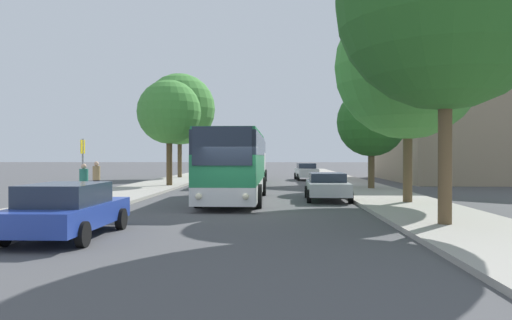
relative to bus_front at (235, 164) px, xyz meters
name	(u,v)px	position (x,y,z in m)	size (l,w,h in m)	color
ground_plane	(237,214)	(0.50, -5.24, -1.75)	(300.00, 300.00, 0.00)	#4C4C4F
sidewalk_left	(52,211)	(-6.50, -5.24, -1.68)	(4.00, 120.00, 0.15)	#A39E93
sidewalk_right	(427,213)	(7.50, -5.24, -1.68)	(4.00, 120.00, 0.15)	#A39E93
building_right_background	(502,88)	(21.34, 19.74, 6.19)	(18.78, 15.96, 15.89)	gray
bus_front	(235,164)	(0.00, 0.00, 0.00)	(2.84, 11.04, 3.27)	silver
bus_middle	(248,160)	(-0.19, 15.11, 0.10)	(2.92, 11.09, 3.47)	#238942
parked_car_left_curb	(67,209)	(-3.57, -10.81, -1.00)	(2.15, 4.68, 1.43)	#233D9E
parked_car_right_near	(327,186)	(4.45, 0.56, -1.04)	(2.17, 4.67, 1.33)	#B7B7BC
parked_car_right_far	(306,171)	(4.69, 20.82, -0.97)	(2.08, 4.44, 1.50)	silver
bus_stop_sign	(83,163)	(-6.50, -2.28, 0.10)	(0.08, 0.45, 2.76)	gray
pedestrian_waiting_near	(96,179)	(-6.83, 0.29, -0.72)	(0.36, 0.36, 1.74)	#23232D
pedestrian_waiting_far	(84,184)	(-6.07, -3.25, -0.75)	(0.36, 0.36, 1.68)	#23232D
tree_left_near	(169,112)	(-5.34, 10.10, 3.40)	(4.38, 4.38, 7.21)	#513D23
tree_left_far	(180,109)	(-7.04, 22.61, 4.78)	(6.65, 6.65, 9.71)	brown
tree_right_near	(445,1)	(6.94, -8.85, 4.98)	(6.46, 6.46, 9.82)	brown
tree_right_mid	(408,67)	(7.70, -1.79, 4.30)	(6.36, 6.36, 9.09)	brown
tree_right_far	(371,122)	(7.90, 7.54, 2.51)	(4.30, 4.30, 6.28)	brown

